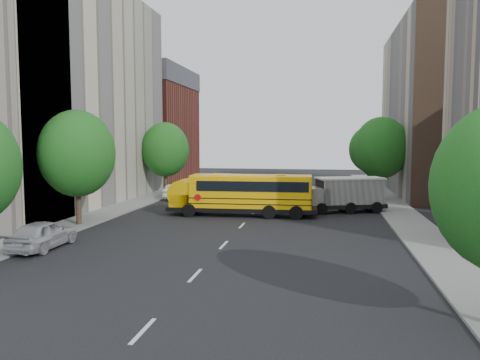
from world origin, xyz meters
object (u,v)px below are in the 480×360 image
(street_tree_1, at_px, (77,154))
(safari_truck, at_px, (344,194))
(parked_car_0, at_px, (43,234))
(street_tree_5, at_px, (369,149))
(parked_car_5, at_px, (352,184))
(school_bus, at_px, (241,192))
(parked_car_4, at_px, (358,194))
(street_tree_4, at_px, (381,148))
(parked_car_1, at_px, (177,191))
(street_tree_2, at_px, (165,150))

(street_tree_1, relative_size, safari_truck, 1.13)
(street_tree_1, height_order, parked_car_0, street_tree_1)
(street_tree_5, bearing_deg, parked_car_5, -121.48)
(school_bus, relative_size, parked_car_0, 2.48)
(safari_truck, bearing_deg, parked_car_0, -155.21)
(school_bus, distance_m, safari_truck, 8.62)
(street_tree_1, distance_m, parked_car_4, 25.81)
(street_tree_4, relative_size, parked_car_4, 1.82)
(street_tree_5, distance_m, parked_car_1, 25.08)
(parked_car_1, height_order, parked_car_4, parked_car_4)
(parked_car_1, xyz_separation_m, parked_car_5, (17.60, 11.29, 0.03))
(school_bus, bearing_deg, street_tree_1, -151.01)
(street_tree_4, distance_m, school_bus, 17.05)
(parked_car_0, xyz_separation_m, parked_car_4, (18.24, 22.62, -0.04))
(parked_car_1, bearing_deg, parked_car_4, -177.47)
(parked_car_5, bearing_deg, street_tree_2, -159.21)
(street_tree_1, height_order, street_tree_2, street_tree_1)
(school_bus, height_order, parked_car_1, school_bus)
(safari_truck, distance_m, parked_car_4, 6.90)
(street_tree_1, relative_size, parked_car_5, 1.71)
(street_tree_2, height_order, parked_car_5, street_tree_2)
(safari_truck, xyz_separation_m, parked_car_4, (1.61, 6.67, -0.74))
(parked_car_1, height_order, parked_car_5, parked_car_5)
(street_tree_2, distance_m, parked_car_4, 20.31)
(safari_truck, xyz_separation_m, parked_car_1, (-15.99, 5.77, -0.76))
(street_tree_2, height_order, parked_car_0, street_tree_2)
(school_bus, bearing_deg, parked_car_1, 129.59)
(parked_car_0, bearing_deg, school_bus, -124.99)
(street_tree_1, xyz_separation_m, street_tree_2, (0.00, 18.00, -0.12))
(parked_car_1, bearing_deg, street_tree_2, -53.03)
(street_tree_5, relative_size, parked_car_4, 1.69)
(school_bus, bearing_deg, parked_car_5, 62.53)
(street_tree_2, height_order, street_tree_4, street_tree_4)
(street_tree_1, xyz_separation_m, school_bus, (10.19, 6.15, -3.14))
(street_tree_2, bearing_deg, parked_car_5, 23.01)
(school_bus, bearing_deg, safari_truck, 19.70)
(street_tree_4, bearing_deg, parked_car_4, -137.91)
(street_tree_2, relative_size, safari_truck, 1.10)
(street_tree_5, height_order, parked_car_4, street_tree_5)
(parked_car_0, distance_m, parked_car_4, 29.06)
(parked_car_0, bearing_deg, street_tree_1, -77.62)
(street_tree_5, relative_size, parked_car_1, 1.68)
(parked_car_4, bearing_deg, street_tree_5, 85.99)
(street_tree_4, height_order, parked_car_1, street_tree_4)
(street_tree_2, xyz_separation_m, street_tree_5, (22.00, 12.00, -0.12))
(street_tree_2, distance_m, school_bus, 15.92)
(street_tree_1, distance_m, street_tree_5, 37.20)
(parked_car_1, bearing_deg, parked_car_5, -147.71)
(parked_car_4, bearing_deg, street_tree_4, 47.02)
(street_tree_1, relative_size, parked_car_0, 1.69)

